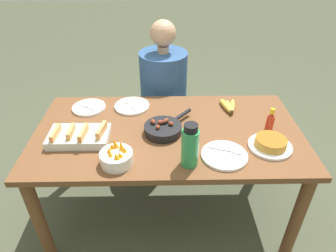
# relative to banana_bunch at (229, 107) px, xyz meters

# --- Properties ---
(ground_plane) EXTENTS (14.00, 14.00, 0.00)m
(ground_plane) POSITION_rel_banana_bunch_xyz_m (-0.41, -0.24, -0.72)
(ground_plane) COLOR #474C38
(dining_table) EXTENTS (1.58, 0.84, 0.71)m
(dining_table) POSITION_rel_banana_bunch_xyz_m (-0.41, -0.24, -0.11)
(dining_table) COLOR brown
(dining_table) RESTS_ON ground_plane
(banana_bunch) EXTENTS (0.12, 0.19, 0.04)m
(banana_bunch) POSITION_rel_banana_bunch_xyz_m (0.00, 0.00, 0.00)
(banana_bunch) COLOR gold
(banana_bunch) RESTS_ON dining_table
(melon_tray) EXTENTS (0.34, 0.20, 0.10)m
(melon_tray) POSITION_rel_banana_bunch_xyz_m (-0.91, -0.33, 0.01)
(melon_tray) COLOR silver
(melon_tray) RESTS_ON dining_table
(skillet) EXTENTS (0.29, 0.31, 0.08)m
(skillet) POSITION_rel_banana_bunch_xyz_m (-0.43, -0.26, 0.01)
(skillet) COLOR black
(skillet) RESTS_ON dining_table
(frittata_plate_center) EXTENTS (0.24, 0.24, 0.06)m
(frittata_plate_center) POSITION_rel_banana_bunch_xyz_m (0.15, -0.41, 0.01)
(frittata_plate_center) COLOR white
(frittata_plate_center) RESTS_ON dining_table
(empty_plate_near_front) EXTENTS (0.24, 0.24, 0.02)m
(empty_plate_near_front) POSITION_rel_banana_bunch_xyz_m (-0.11, -0.49, -0.01)
(empty_plate_near_front) COLOR white
(empty_plate_near_front) RESTS_ON dining_table
(empty_plate_far_left) EXTENTS (0.23, 0.23, 0.02)m
(empty_plate_far_left) POSITION_rel_banana_bunch_xyz_m (-0.64, 0.03, -0.01)
(empty_plate_far_left) COLOR white
(empty_plate_far_left) RESTS_ON dining_table
(empty_plate_far_right) EXTENTS (0.22, 0.22, 0.02)m
(empty_plate_far_right) POSITION_rel_banana_bunch_xyz_m (-0.93, 0.02, -0.01)
(empty_plate_far_right) COLOR white
(empty_plate_far_right) RESTS_ON dining_table
(fruit_bowl_mango) EXTENTS (0.17, 0.17, 0.12)m
(fruit_bowl_mango) POSITION_rel_banana_bunch_xyz_m (-0.67, -0.53, 0.02)
(fruit_bowl_mango) COLOR white
(fruit_bowl_mango) RESTS_ON dining_table
(water_bottle) EXTENTS (0.09, 0.09, 0.24)m
(water_bottle) POSITION_rel_banana_bunch_xyz_m (-0.30, -0.54, 0.10)
(water_bottle) COLOR #2D9351
(water_bottle) RESTS_ON dining_table
(hot_sauce_bottle) EXTENTS (0.05, 0.05, 0.15)m
(hot_sauce_bottle) POSITION_rel_banana_bunch_xyz_m (0.19, -0.25, 0.05)
(hot_sauce_bottle) COLOR #B72814
(hot_sauce_bottle) RESTS_ON dining_table
(person_figure) EXTENTS (0.40, 0.40, 1.17)m
(person_figure) POSITION_rel_banana_bunch_xyz_m (-0.43, 0.42, -0.25)
(person_figure) COLOR black
(person_figure) RESTS_ON ground_plane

